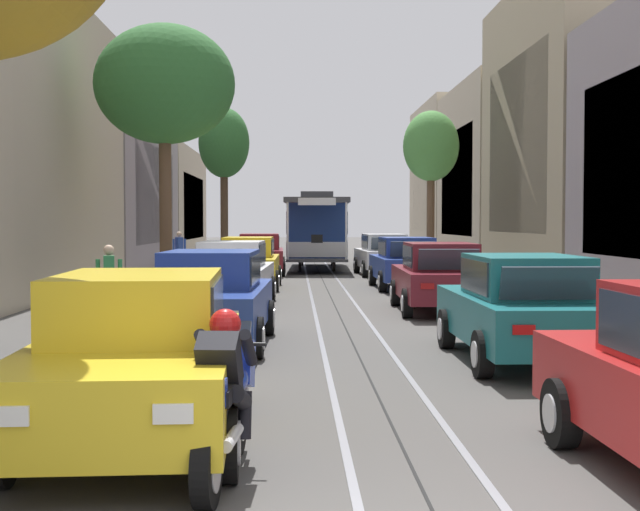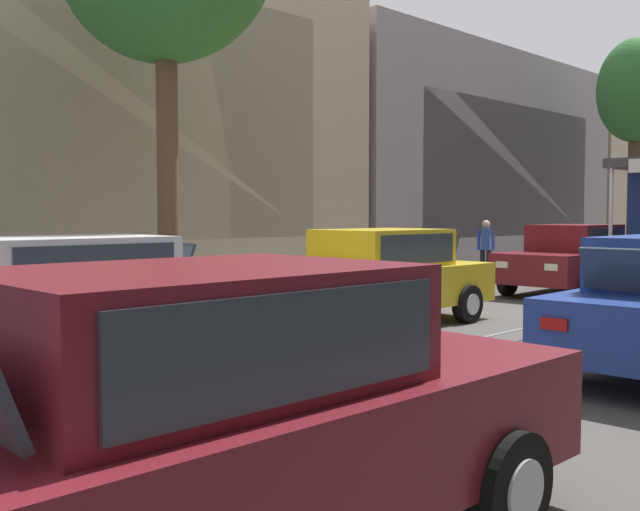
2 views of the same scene
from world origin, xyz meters
name	(u,v)px [view 2 (image 2 of 2)]	position (x,y,z in m)	size (l,w,h in m)	color
ground_plane	(564,330)	(0.00, 23.58, 0.00)	(160.00, 160.00, 0.00)	#4C4947
building_facade_left	(281,147)	(-9.77, 26.47, 3.67)	(5.40, 58.65, 8.61)	beige
parked_car_white_mid_left	(60,306)	(-2.53, 16.50, 0.80)	(2.13, 4.42, 1.58)	silver
parked_car_yellow_fourth_left	(378,277)	(-2.42, 21.90, 0.80)	(2.03, 4.37, 1.58)	gold
parked_car_maroon_fifth_left	(573,259)	(-2.34, 28.74, 0.80)	(2.05, 4.38, 1.58)	maroon
parked_car_maroon_mid_right	(214,418)	(2.33, 14.95, 0.80)	(2.07, 4.39, 1.58)	maroon
street_tree_kerb_left_mid	(636,94)	(-4.42, 37.42, 5.78)	(2.48, 2.41, 7.60)	#4C3826
pedestrian_on_right_pavement	(486,246)	(-5.68, 30.44, 0.93)	(0.55, 0.42, 1.65)	black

